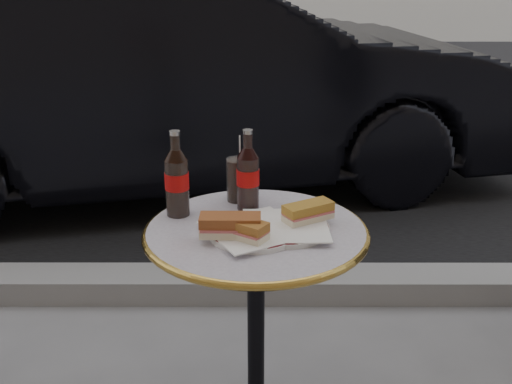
{
  "coord_description": "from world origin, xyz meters",
  "views": [
    {
      "loc": [
        0.0,
        -1.6,
        1.46
      ],
      "look_at": [
        0.0,
        0.05,
        0.82
      ],
      "focal_mm": 45.0,
      "sensor_mm": 36.0,
      "label": 1
    }
  ],
  "objects_px": {
    "bistro_table": "(256,342)",
    "plate_left": "(254,232)",
    "plate_right": "(285,228)",
    "cola_bottle_right": "(248,170)",
    "parked_car": "(177,79)",
    "cola_glass": "(237,180)",
    "cola_bottle_left": "(177,173)"
  },
  "relations": [
    {
      "from": "plate_left",
      "to": "cola_bottle_left",
      "type": "bearing_deg",
      "value": 147.75
    },
    {
      "from": "plate_left",
      "to": "parked_car",
      "type": "height_order",
      "value": "parked_car"
    },
    {
      "from": "cola_bottle_left",
      "to": "bistro_table",
      "type": "bearing_deg",
      "value": -23.45
    },
    {
      "from": "plate_right",
      "to": "parked_car",
      "type": "bearing_deg",
      "value": 103.62
    },
    {
      "from": "plate_left",
      "to": "cola_glass",
      "type": "relative_size",
      "value": 1.83
    },
    {
      "from": "plate_left",
      "to": "cola_bottle_left",
      "type": "height_order",
      "value": "cola_bottle_left"
    },
    {
      "from": "plate_right",
      "to": "cola_glass",
      "type": "xyz_separation_m",
      "value": [
        -0.14,
        0.22,
        0.06
      ]
    },
    {
      "from": "bistro_table",
      "to": "parked_car",
      "type": "distance_m",
      "value": 2.4
    },
    {
      "from": "bistro_table",
      "to": "cola_bottle_left",
      "type": "relative_size",
      "value": 2.93
    },
    {
      "from": "plate_left",
      "to": "cola_bottle_right",
      "type": "distance_m",
      "value": 0.21
    },
    {
      "from": "plate_right",
      "to": "cola_bottle_left",
      "type": "xyz_separation_m",
      "value": [
        -0.3,
        0.11,
        0.12
      ]
    },
    {
      "from": "cola_bottle_left",
      "to": "parked_car",
      "type": "distance_m",
      "value": 2.25
    },
    {
      "from": "bistro_table",
      "to": "plate_right",
      "type": "height_order",
      "value": "plate_right"
    },
    {
      "from": "bistro_table",
      "to": "plate_right",
      "type": "distance_m",
      "value": 0.38
    },
    {
      "from": "plate_right",
      "to": "cola_glass",
      "type": "distance_m",
      "value": 0.27
    },
    {
      "from": "plate_left",
      "to": "plate_right",
      "type": "distance_m",
      "value": 0.09
    },
    {
      "from": "cola_bottle_right",
      "to": "plate_right",
      "type": "bearing_deg",
      "value": -56.25
    },
    {
      "from": "bistro_table",
      "to": "plate_right",
      "type": "xyz_separation_m",
      "value": [
        0.08,
        -0.01,
        0.37
      ]
    },
    {
      "from": "parked_car",
      "to": "bistro_table",
      "type": "bearing_deg",
      "value": 179.45
    },
    {
      "from": "parked_car",
      "to": "cola_glass",
      "type": "bearing_deg",
      "value": 179.1
    },
    {
      "from": "bistro_table",
      "to": "cola_bottle_left",
      "type": "xyz_separation_m",
      "value": [
        -0.22,
        0.1,
        0.49
      ]
    },
    {
      "from": "cola_bottle_left",
      "to": "cola_glass",
      "type": "xyz_separation_m",
      "value": [
        0.17,
        0.11,
        -0.06
      ]
    },
    {
      "from": "cola_bottle_left",
      "to": "cola_bottle_right",
      "type": "height_order",
      "value": "cola_bottle_left"
    },
    {
      "from": "bistro_table",
      "to": "cola_glass",
      "type": "distance_m",
      "value": 0.48
    },
    {
      "from": "cola_glass",
      "to": "parked_car",
      "type": "relative_size",
      "value": 0.03
    },
    {
      "from": "plate_right",
      "to": "cola_bottle_left",
      "type": "distance_m",
      "value": 0.34
    },
    {
      "from": "cola_bottle_left",
      "to": "parked_car",
      "type": "relative_size",
      "value": 0.06
    },
    {
      "from": "cola_bottle_right",
      "to": "cola_glass",
      "type": "xyz_separation_m",
      "value": [
        -0.03,
        0.07,
        -0.05
      ]
    },
    {
      "from": "bistro_table",
      "to": "cola_bottle_left",
      "type": "bearing_deg",
      "value": 156.55
    },
    {
      "from": "bistro_table",
      "to": "plate_left",
      "type": "xyz_separation_m",
      "value": [
        -0.01,
        -0.04,
        0.37
      ]
    },
    {
      "from": "cola_glass",
      "to": "parked_car",
      "type": "bearing_deg",
      "value": 101.48
    },
    {
      "from": "plate_right",
      "to": "cola_bottle_right",
      "type": "bearing_deg",
      "value": 123.75
    }
  ]
}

